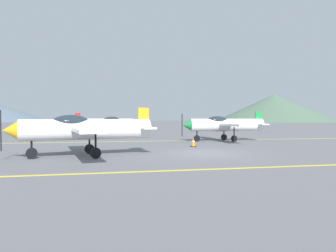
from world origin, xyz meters
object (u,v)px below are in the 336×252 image
airplane_near (83,129)px  traffic_cone_front (193,142)px  car_sedan (222,125)px  airplane_mid (224,124)px  airplane_far (107,123)px

airplane_near → traffic_cone_front: size_ratio=13.73×
car_sedan → traffic_cone_front: (-11.26, -23.24, -0.56)m
airplane_mid → airplane_far: bearing=135.4°
airplane_near → car_sedan: bearing=56.4°
airplane_mid → traffic_cone_front: bearing=-132.4°
airplane_near → traffic_cone_front: airplane_near is taller
car_sedan → airplane_far: bearing=-150.0°
airplane_far → traffic_cone_front: airplane_far is taller
airplane_mid → car_sedan: size_ratio=1.86×
airplane_mid → traffic_cone_front: airplane_mid is taller
airplane_near → traffic_cone_front: 7.80m
airplane_far → traffic_cone_front: size_ratio=13.70×
airplane_near → airplane_mid: 13.17m
airplane_mid → airplane_near: bearing=-143.0°
car_sedan → traffic_cone_front: size_ratio=7.36×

